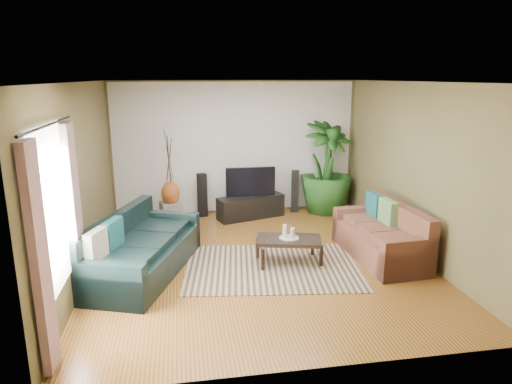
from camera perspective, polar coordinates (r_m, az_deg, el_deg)
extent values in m
plane|color=olive|center=(7.16, 0.27, -8.57)|extent=(5.50, 5.50, 0.00)
plane|color=white|center=(6.60, 0.30, 13.60)|extent=(5.50, 5.50, 0.00)
plane|color=brown|center=(9.43, -2.58, 5.54)|extent=(5.00, 0.00, 5.00)
plane|color=brown|center=(4.17, 6.78, -5.87)|extent=(5.00, 0.00, 5.00)
plane|color=brown|center=(6.79, -20.98, 1.18)|extent=(0.00, 5.50, 5.50)
plane|color=brown|center=(7.58, 19.28, 2.60)|extent=(0.00, 5.50, 5.50)
plane|color=white|center=(9.42, -2.57, 5.53)|extent=(4.90, 0.00, 4.90)
plane|color=white|center=(5.27, -24.09, -2.17)|extent=(0.00, 1.80, 1.80)
cube|color=gray|center=(4.64, -25.40, -7.70)|extent=(0.08, 0.35, 2.20)
cube|color=gray|center=(6.02, -21.68, -2.45)|extent=(0.08, 0.35, 2.20)
cylinder|color=black|center=(5.09, -24.57, 7.62)|extent=(0.03, 1.90, 0.03)
cube|color=black|center=(6.79, -13.95, -6.44)|extent=(1.71, 2.51, 0.85)
cube|color=brown|center=(7.38, 15.24, -4.83)|extent=(0.93, 1.87, 0.85)
cube|color=tan|center=(6.92, 2.02, -9.34)|extent=(2.78, 2.13, 0.01)
cube|color=black|center=(7.03, 4.12, -7.30)|extent=(1.07, 0.74, 0.40)
cylinder|color=#9A9994|center=(6.96, 4.15, -5.73)|extent=(0.30, 0.30, 0.01)
cylinder|color=#F0E8CA|center=(6.93, 3.62, -4.87)|extent=(0.06, 0.06, 0.19)
cylinder|color=beige|center=(6.90, 4.56, -5.18)|extent=(0.06, 0.06, 0.15)
cylinder|color=beige|center=(7.00, 4.60, -5.00)|extent=(0.06, 0.06, 0.12)
cube|color=black|center=(9.18, -0.67, -1.88)|extent=(1.41, 0.80, 0.45)
cube|color=black|center=(9.07, -0.70, 1.29)|extent=(0.99, 0.05, 0.58)
cube|color=black|center=(9.31, -6.73, -0.37)|extent=(0.21, 0.22, 0.88)
cube|color=black|center=(9.59, 4.89, 0.10)|extent=(0.20, 0.21, 0.88)
imported|color=#1B4717|center=(9.54, 8.78, 3.07)|extent=(1.40, 1.40, 1.90)
cylinder|color=black|center=(9.73, 8.60, -1.64)|extent=(0.35, 0.35, 0.27)
cube|color=gray|center=(9.13, -10.55, -2.43)|extent=(0.47, 0.47, 0.38)
ellipsoid|color=#9B4D1C|center=(9.04, -10.65, -0.21)|extent=(0.35, 0.35, 0.49)
cube|color=brown|center=(8.06, -15.71, -4.67)|extent=(0.48, 0.48, 0.47)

